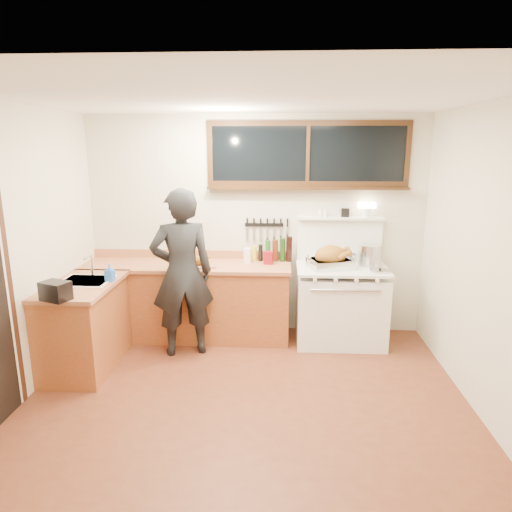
# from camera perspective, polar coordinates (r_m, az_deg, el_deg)

# --- Properties ---
(ground_plane) EXTENTS (4.00, 3.50, 0.02)m
(ground_plane) POSITION_cam_1_polar(r_m,az_deg,el_deg) (4.30, -1.32, -17.99)
(ground_plane) COLOR #562616
(room_shell) EXTENTS (4.10, 3.60, 2.65)m
(room_shell) POSITION_cam_1_polar(r_m,az_deg,el_deg) (3.71, -1.46, 4.42)
(room_shell) COLOR beige
(room_shell) RESTS_ON ground
(counter_back) EXTENTS (2.44, 0.64, 1.00)m
(counter_back) POSITION_cam_1_polar(r_m,az_deg,el_deg) (5.51, -8.57, -5.45)
(counter_back) COLOR brown
(counter_back) RESTS_ON ground
(counter_left) EXTENTS (0.64, 1.09, 0.90)m
(counter_left) POSITION_cam_1_polar(r_m,az_deg,el_deg) (5.04, -20.64, -8.09)
(counter_left) COLOR brown
(counter_left) RESTS_ON ground
(sink_unit) EXTENTS (0.50, 0.45, 0.37)m
(sink_unit) POSITION_cam_1_polar(r_m,az_deg,el_deg) (4.97, -20.47, -3.55)
(sink_unit) COLOR white
(sink_unit) RESTS_ON counter_left
(vintage_stove) EXTENTS (1.02, 0.74, 1.60)m
(vintage_stove) POSITION_cam_1_polar(r_m,az_deg,el_deg) (5.41, 10.48, -5.75)
(vintage_stove) COLOR white
(vintage_stove) RESTS_ON ground
(back_window) EXTENTS (2.32, 0.13, 0.77)m
(back_window) POSITION_cam_1_polar(r_m,az_deg,el_deg) (5.38, 6.48, 11.65)
(back_window) COLOR black
(back_window) RESTS_ON room_shell
(knife_strip) EXTENTS (0.52, 0.03, 0.28)m
(knife_strip) POSITION_cam_1_polar(r_m,az_deg,el_deg) (5.46, 1.22, 3.80)
(knife_strip) COLOR black
(knife_strip) RESTS_ON room_shell
(man) EXTENTS (0.77, 0.62, 1.83)m
(man) POSITION_cam_1_polar(r_m,az_deg,el_deg) (4.94, -9.22, -2.14)
(man) COLOR black
(man) RESTS_ON ground
(soap_bottle) EXTENTS (0.09, 0.09, 0.18)m
(soap_bottle) POSITION_cam_1_polar(r_m,az_deg,el_deg) (4.85, -17.83, -2.00)
(soap_bottle) COLOR blue
(soap_bottle) RESTS_ON counter_left
(toaster) EXTENTS (0.29, 0.25, 0.17)m
(toaster) POSITION_cam_1_polar(r_m,az_deg,el_deg) (4.44, -23.77, -4.02)
(toaster) COLOR black
(toaster) RESTS_ON counter_left
(cutting_board) EXTENTS (0.40, 0.34, 0.13)m
(cutting_board) POSITION_cam_1_polar(r_m,az_deg,el_deg) (5.23, -7.00, -0.76)
(cutting_board) COLOR #A96643
(cutting_board) RESTS_ON counter_back
(roast_turkey) EXTENTS (0.55, 0.47, 0.26)m
(roast_turkey) POSITION_cam_1_polar(r_m,az_deg,el_deg) (5.20, 9.35, -0.34)
(roast_turkey) COLOR silver
(roast_turkey) RESTS_ON vintage_stove
(stockpot) EXTENTS (0.33, 0.33, 0.24)m
(stockpot) POSITION_cam_1_polar(r_m,az_deg,el_deg) (5.38, 14.02, 0.11)
(stockpot) COLOR silver
(stockpot) RESTS_ON vintage_stove
(saucepan) EXTENTS (0.17, 0.28, 0.11)m
(saucepan) POSITION_cam_1_polar(r_m,az_deg,el_deg) (5.57, 11.67, -0.01)
(saucepan) COLOR silver
(saucepan) RESTS_ON vintage_stove
(pot_lid) EXTENTS (0.28, 0.28, 0.04)m
(pot_lid) POSITION_cam_1_polar(r_m,az_deg,el_deg) (5.17, 15.23, -1.78)
(pot_lid) COLOR silver
(pot_lid) RESTS_ON vintage_stove
(coffee_tin) EXTENTS (0.11, 0.09, 0.15)m
(coffee_tin) POSITION_cam_1_polar(r_m,az_deg,el_deg) (5.29, 1.56, -0.23)
(coffee_tin) COLOR maroon
(coffee_tin) RESTS_ON counter_back
(pitcher) EXTENTS (0.12, 0.12, 0.17)m
(pitcher) POSITION_cam_1_polar(r_m,az_deg,el_deg) (5.34, -1.09, 0.03)
(pitcher) COLOR white
(pitcher) RESTS_ON counter_back
(bottle_cluster) EXTENTS (0.48, 0.07, 0.30)m
(bottle_cluster) POSITION_cam_1_polar(r_m,az_deg,el_deg) (5.42, 2.45, 0.68)
(bottle_cluster) COLOR black
(bottle_cluster) RESTS_ON counter_back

